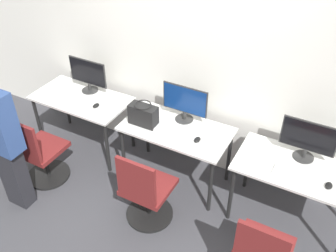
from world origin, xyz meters
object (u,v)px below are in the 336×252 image
at_px(person_left, 2,139).
at_px(keyboard_right, 296,176).
at_px(mouse_right, 329,186).
at_px(monitor_left, 88,75).
at_px(keyboard_center, 173,132).
at_px(handbag, 143,115).
at_px(office_chair_center, 146,194).
at_px(keyboard_left, 77,99).
at_px(monitor_center, 185,102).
at_px(office_chair_left, 40,155).
at_px(mouse_center, 197,140).
at_px(mouse_left, 96,105).
at_px(monitor_right, 308,139).

bearing_deg(person_left, keyboard_right, 20.68).
bearing_deg(mouse_right, monitor_left, 173.94).
height_order(person_left, keyboard_center, person_left).
bearing_deg(handbag, office_chair_center, -57.93).
height_order(keyboard_left, handbag, handbag).
height_order(keyboard_left, office_chair_center, office_chair_center).
distance_m(monitor_center, keyboard_right, 1.31).
xyz_separation_m(monitor_center, keyboard_right, (1.25, -0.31, -0.21)).
bearing_deg(mouse_right, office_chair_left, -167.99).
bearing_deg(keyboard_center, keyboard_right, -2.47).
distance_m(monitor_left, office_chair_left, 1.06).
height_order(keyboard_left, monitor_center, monitor_center).
xyz_separation_m(keyboard_right, mouse_right, (0.28, 0.01, 0.01)).
relative_size(mouse_center, keyboard_right, 0.23).
height_order(office_chair_left, monitor_center, monitor_center).
bearing_deg(office_chair_left, keyboard_center, 26.37).
relative_size(monitor_center, handbag, 1.67).
xyz_separation_m(keyboard_center, mouse_right, (1.53, -0.04, 0.01)).
bearing_deg(mouse_center, handbag, -179.38).
relative_size(keyboard_left, mouse_right, 4.44).
height_order(office_chair_center, mouse_right, office_chair_center).
bearing_deg(person_left, office_chair_left, 92.93).
bearing_deg(keyboard_right, office_chair_left, -166.98).
xyz_separation_m(mouse_left, mouse_center, (1.25, -0.01, 0.00)).
distance_m(keyboard_center, keyboard_right, 1.25).
xyz_separation_m(monitor_left, monitor_right, (2.51, -0.01, 0.00)).
xyz_separation_m(keyboard_center, monitor_right, (1.25, 0.24, 0.21)).
relative_size(office_chair_left, person_left, 0.56).
distance_m(office_chair_center, monitor_right, 1.59).
distance_m(monitor_left, person_left, 1.27).
relative_size(mouse_center, mouse_right, 1.00).
relative_size(person_left, keyboard_center, 3.91).
bearing_deg(mouse_center, monitor_right, 14.43).
distance_m(person_left, keyboard_right, 2.71).
bearing_deg(mouse_left, handbag, -1.85).
xyz_separation_m(keyboard_center, handbag, (-0.34, -0.02, 0.11)).
bearing_deg(mouse_left, office_chair_center, -30.64).
height_order(keyboard_left, mouse_center, mouse_center).
xyz_separation_m(office_chair_left, mouse_right, (2.83, 0.60, 0.37)).
bearing_deg(office_chair_left, mouse_left, 63.66).
relative_size(keyboard_center, office_chair_center, 0.46).
bearing_deg(handbag, monitor_center, 38.78).
relative_size(mouse_left, monitor_right, 0.18).
bearing_deg(handbag, person_left, -133.35).
relative_size(mouse_left, monitor_center, 0.18).
height_order(mouse_left, mouse_center, same).
xyz_separation_m(monitor_left, handbag, (0.91, -0.27, -0.10)).
relative_size(keyboard_left, monitor_center, 0.80).
relative_size(mouse_left, office_chair_left, 0.10).
bearing_deg(monitor_left, mouse_right, -6.06).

